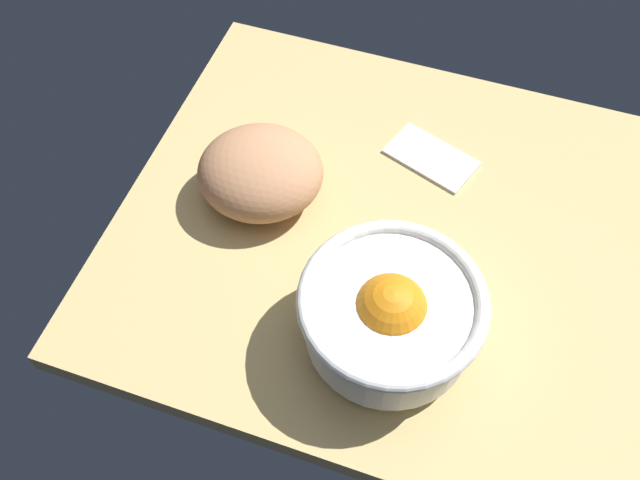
{
  "coord_description": "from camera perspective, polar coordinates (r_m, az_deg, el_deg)",
  "views": [
    {
      "loc": [
        -7.96,
        49.02,
        71.72
      ],
      "look_at": [
        6.26,
        7.36,
        5.0
      ],
      "focal_mm": 39.85,
      "sensor_mm": 36.0,
      "label": 1
    }
  ],
  "objects": [
    {
      "name": "napkin_folded",
      "position": [
        0.94,
        8.93,
        6.65
      ],
      "size": [
        12.88,
        9.75,
        0.84
      ],
      "primitive_type": "cube",
      "rotation": [
        0.0,
        0.0,
        -0.34
      ],
      "color": "silver",
      "rests_on": "ground"
    },
    {
      "name": "bread_loaf",
      "position": [
        0.87,
        -4.88,
        5.27
      ],
      "size": [
        18.61,
        17.71,
        8.78
      ],
      "primitive_type": "ellipsoid",
      "rotation": [
        0.0,
        0.0,
        3.42
      ],
      "color": "tan",
      "rests_on": "ground"
    },
    {
      "name": "fruit_bowl",
      "position": [
        0.74,
        5.7,
        -5.89
      ],
      "size": [
        19.59,
        19.59,
        11.25
      ],
      "color": "white",
      "rests_on": "ground"
    },
    {
      "name": "ground_plane",
      "position": [
        0.88,
        5.39,
        0.35
      ],
      "size": [
        65.31,
        58.28,
        3.0
      ],
      "primitive_type": "cube",
      "color": "tan"
    }
  ]
}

